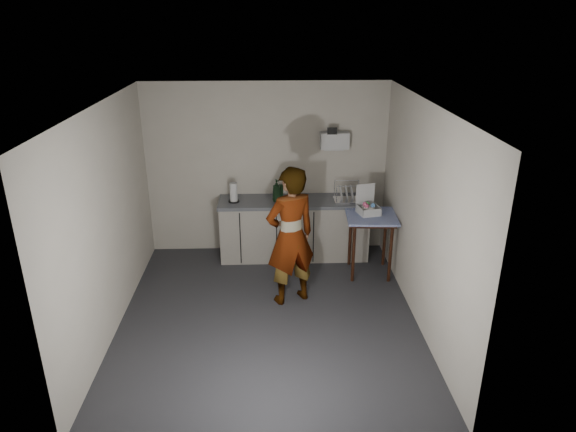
{
  "coord_description": "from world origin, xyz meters",
  "views": [
    {
      "loc": [
        0.03,
        -5.43,
        3.52
      ],
      "look_at": [
        0.26,
        0.45,
        1.16
      ],
      "focal_mm": 32.0,
      "sensor_mm": 36.0,
      "label": 1
    }
  ],
  "objects_px": {
    "kitchen_counter": "(294,230)",
    "soap_bottle": "(277,191)",
    "paper_towel": "(234,193)",
    "dish_rack": "(347,197)",
    "soda_can": "(296,197)",
    "dark_bottle": "(281,191)",
    "standing_man": "(291,236)",
    "bakery_box": "(368,207)",
    "side_table": "(371,223)"
  },
  "relations": [
    {
      "from": "kitchen_counter",
      "to": "soda_can",
      "type": "height_order",
      "value": "soda_can"
    },
    {
      "from": "soap_bottle",
      "to": "paper_towel",
      "type": "height_order",
      "value": "soap_bottle"
    },
    {
      "from": "soda_can",
      "to": "dark_bottle",
      "type": "height_order",
      "value": "dark_bottle"
    },
    {
      "from": "dish_rack",
      "to": "bakery_box",
      "type": "xyz_separation_m",
      "value": [
        0.23,
        -0.46,
        0.0
      ]
    },
    {
      "from": "kitchen_counter",
      "to": "dish_rack",
      "type": "relative_size",
      "value": 5.64
    },
    {
      "from": "side_table",
      "to": "bakery_box",
      "type": "height_order",
      "value": "bakery_box"
    },
    {
      "from": "kitchen_counter",
      "to": "bakery_box",
      "type": "xyz_separation_m",
      "value": [
        1.0,
        -0.52,
        0.55
      ]
    },
    {
      "from": "standing_man",
      "to": "soda_can",
      "type": "relative_size",
      "value": 13.37
    },
    {
      "from": "soda_can",
      "to": "dark_bottle",
      "type": "distance_m",
      "value": 0.26
    },
    {
      "from": "dark_bottle",
      "to": "bakery_box",
      "type": "xyz_separation_m",
      "value": [
        1.2,
        -0.61,
        -0.04
      ]
    },
    {
      "from": "soda_can",
      "to": "dish_rack",
      "type": "bearing_deg",
      "value": -1.1
    },
    {
      "from": "paper_towel",
      "to": "side_table",
      "type": "bearing_deg",
      "value": -16.26
    },
    {
      "from": "standing_man",
      "to": "bakery_box",
      "type": "height_order",
      "value": "standing_man"
    },
    {
      "from": "soda_can",
      "to": "bakery_box",
      "type": "height_order",
      "value": "bakery_box"
    },
    {
      "from": "bakery_box",
      "to": "soap_bottle",
      "type": "bearing_deg",
      "value": 146.43
    },
    {
      "from": "soap_bottle",
      "to": "dish_rack",
      "type": "height_order",
      "value": "soap_bottle"
    },
    {
      "from": "kitchen_counter",
      "to": "standing_man",
      "type": "height_order",
      "value": "standing_man"
    },
    {
      "from": "kitchen_counter",
      "to": "soap_bottle",
      "type": "relative_size",
      "value": 6.8
    },
    {
      "from": "dish_rack",
      "to": "kitchen_counter",
      "type": "bearing_deg",
      "value": 175.88
    },
    {
      "from": "kitchen_counter",
      "to": "soda_can",
      "type": "distance_m",
      "value": 0.55
    },
    {
      "from": "side_table",
      "to": "standing_man",
      "type": "height_order",
      "value": "standing_man"
    },
    {
      "from": "standing_man",
      "to": "dark_bottle",
      "type": "xyz_separation_m",
      "value": [
        -0.08,
        1.39,
        0.11
      ]
    },
    {
      "from": "paper_towel",
      "to": "bakery_box",
      "type": "height_order",
      "value": "bakery_box"
    },
    {
      "from": "dish_rack",
      "to": "bakery_box",
      "type": "distance_m",
      "value": 0.52
    },
    {
      "from": "paper_towel",
      "to": "dark_bottle",
      "type": "bearing_deg",
      "value": 10.1
    },
    {
      "from": "paper_towel",
      "to": "kitchen_counter",
      "type": "bearing_deg",
      "value": 2.38
    },
    {
      "from": "soda_can",
      "to": "paper_towel",
      "type": "relative_size",
      "value": 0.47
    },
    {
      "from": "soda_can",
      "to": "bakery_box",
      "type": "relative_size",
      "value": 0.35
    },
    {
      "from": "bakery_box",
      "to": "side_table",
      "type": "bearing_deg",
      "value": -76.32
    },
    {
      "from": "standing_man",
      "to": "soda_can",
      "type": "xyz_separation_m",
      "value": [
        0.14,
        1.26,
        0.07
      ]
    },
    {
      "from": "side_table",
      "to": "soap_bottle",
      "type": "distance_m",
      "value": 1.45
    },
    {
      "from": "soda_can",
      "to": "dish_rack",
      "type": "xyz_separation_m",
      "value": [
        0.75,
        -0.01,
        -0.0
      ]
    },
    {
      "from": "standing_man",
      "to": "bakery_box",
      "type": "distance_m",
      "value": 1.37
    },
    {
      "from": "dish_rack",
      "to": "bakery_box",
      "type": "height_order",
      "value": "bakery_box"
    },
    {
      "from": "dish_rack",
      "to": "paper_towel",
      "type": "bearing_deg",
      "value": 179.35
    },
    {
      "from": "kitchen_counter",
      "to": "soda_can",
      "type": "relative_size",
      "value": 16.55
    },
    {
      "from": "bakery_box",
      "to": "paper_towel",
      "type": "bearing_deg",
      "value": 152.89
    },
    {
      "from": "side_table",
      "to": "soda_can",
      "type": "relative_size",
      "value": 6.56
    },
    {
      "from": "kitchen_counter",
      "to": "dish_rack",
      "type": "bearing_deg",
      "value": -4.12
    },
    {
      "from": "standing_man",
      "to": "dark_bottle",
      "type": "distance_m",
      "value": 1.4
    },
    {
      "from": "soap_bottle",
      "to": "soda_can",
      "type": "xyz_separation_m",
      "value": [
        0.29,
        -0.0,
        -0.1
      ]
    },
    {
      "from": "standing_man",
      "to": "soap_bottle",
      "type": "xyz_separation_m",
      "value": [
        -0.15,
        1.27,
        0.17
      ]
    },
    {
      "from": "kitchen_counter",
      "to": "paper_towel",
      "type": "relative_size",
      "value": 7.77
    },
    {
      "from": "dark_bottle",
      "to": "standing_man",
      "type": "bearing_deg",
      "value": -86.62
    },
    {
      "from": "standing_man",
      "to": "paper_towel",
      "type": "distance_m",
      "value": 1.5
    },
    {
      "from": "standing_man",
      "to": "dish_rack",
      "type": "height_order",
      "value": "standing_man"
    },
    {
      "from": "dish_rack",
      "to": "soap_bottle",
      "type": "bearing_deg",
      "value": 179.15
    },
    {
      "from": "side_table",
      "to": "dark_bottle",
      "type": "xyz_separation_m",
      "value": [
        -1.24,
        0.69,
        0.24
      ]
    },
    {
      "from": "dark_bottle",
      "to": "side_table",
      "type": "bearing_deg",
      "value": -29.06
    },
    {
      "from": "standing_man",
      "to": "bakery_box",
      "type": "relative_size",
      "value": 4.64
    }
  ]
}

